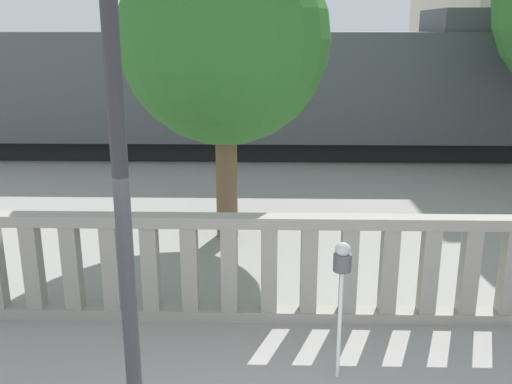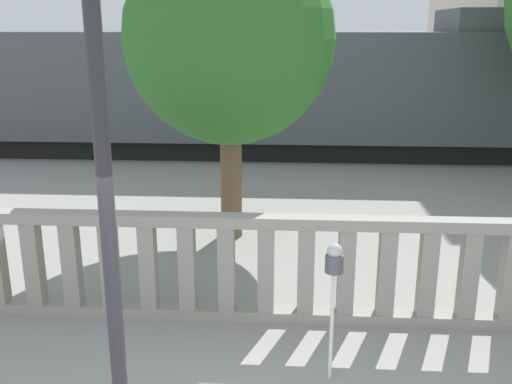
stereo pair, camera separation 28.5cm
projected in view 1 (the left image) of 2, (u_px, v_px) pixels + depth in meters
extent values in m
cube|color=#9E998E|center=(249.00, 314.00, 7.23)|extent=(13.99, 0.24, 0.14)
cube|color=#9E998E|center=(249.00, 221.00, 6.89)|extent=(13.99, 0.24, 0.14)
cube|color=#9E998E|center=(33.00, 266.00, 7.12)|extent=(0.20, 0.20, 1.10)
cube|color=#9E998E|center=(72.00, 267.00, 7.11)|extent=(0.20, 0.20, 1.10)
cube|color=#9E998E|center=(111.00, 267.00, 7.10)|extent=(0.20, 0.20, 1.10)
cube|color=#9E998E|center=(151.00, 268.00, 7.09)|extent=(0.20, 0.20, 1.10)
cube|color=#9E998E|center=(190.00, 268.00, 7.08)|extent=(0.20, 0.20, 1.10)
cube|color=#9E998E|center=(229.00, 268.00, 7.06)|extent=(0.20, 0.20, 1.10)
cube|color=#9E998E|center=(269.00, 269.00, 7.05)|extent=(0.20, 0.20, 1.10)
cube|color=#9E998E|center=(309.00, 269.00, 7.04)|extent=(0.20, 0.20, 1.10)
cube|color=#9E998E|center=(349.00, 270.00, 7.03)|extent=(0.20, 0.20, 1.10)
cube|color=#9E998E|center=(389.00, 270.00, 7.02)|extent=(0.20, 0.20, 1.10)
cube|color=#9E998E|center=(429.00, 270.00, 7.01)|extent=(0.20, 0.20, 1.10)
cube|color=#9E998E|center=(469.00, 271.00, 7.00)|extent=(0.20, 0.20, 1.10)
cube|color=#9E998E|center=(509.00, 271.00, 6.98)|extent=(0.20, 0.20, 1.10)
cylinder|color=#2D2D33|center=(112.00, 56.00, 3.96)|extent=(0.13, 0.13, 6.34)
cylinder|color=silver|center=(340.00, 325.00, 5.88)|extent=(0.04, 0.04, 1.21)
cylinder|color=#4C4C51|center=(342.00, 262.00, 5.69)|extent=(0.18, 0.18, 0.19)
sphere|color=#B2B7BC|center=(343.00, 250.00, 5.66)|extent=(0.16, 0.16, 0.16)
cube|color=black|center=(129.00, 143.00, 16.91)|extent=(22.79, 2.38, 0.55)
cube|color=#4C5156|center=(126.00, 84.00, 16.44)|extent=(23.25, 2.98, 2.92)
cube|color=#4C5156|center=(486.00, 21.00, 15.71)|extent=(3.00, 2.68, 0.60)
cylinder|color=brown|center=(227.00, 179.00, 9.88)|extent=(0.37, 0.37, 2.10)
sphere|color=#2D6B28|center=(225.00, 39.00, 9.23)|extent=(3.45, 3.45, 3.45)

